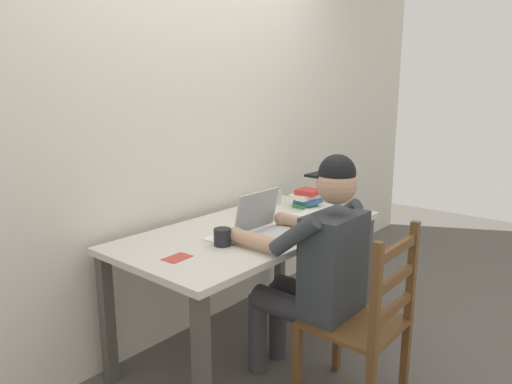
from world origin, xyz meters
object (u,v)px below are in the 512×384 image
(desk, at_px, (252,242))
(landscape_photo_print, at_px, (177,258))
(wooden_chair, at_px, (364,322))
(computer_mouse, at_px, (304,225))
(seated_person, at_px, (315,263))
(coffee_mug_dark, at_px, (223,237))
(coffee_mug_white, at_px, (274,197))
(book_stack_main, at_px, (307,198))
(laptop, at_px, (269,225))

(desk, xyz_separation_m, landscape_photo_print, (-0.59, -0.05, 0.09))
(desk, xyz_separation_m, wooden_chair, (-0.08, -0.76, -0.21))
(desk, xyz_separation_m, computer_mouse, (0.20, -0.22, 0.10))
(seated_person, height_order, coffee_mug_dark, seated_person)
(desk, distance_m, coffee_mug_dark, 0.36)
(desk, bearing_deg, wooden_chair, -95.70)
(coffee_mug_white, bearing_deg, desk, -154.60)
(desk, height_order, wooden_chair, wooden_chair)
(wooden_chair, relative_size, book_stack_main, 4.74)
(book_stack_main, bearing_deg, laptop, -163.44)
(coffee_mug_white, distance_m, landscape_photo_print, 1.18)
(seated_person, relative_size, laptop, 3.72)
(desk, relative_size, landscape_photo_print, 12.13)
(wooden_chair, height_order, computer_mouse, wooden_chair)
(seated_person, distance_m, computer_mouse, 0.38)
(computer_mouse, bearing_deg, landscape_photo_print, 167.68)
(seated_person, height_order, laptop, seated_person)
(coffee_mug_dark, bearing_deg, book_stack_main, 7.33)
(landscape_photo_print, bearing_deg, book_stack_main, 1.55)
(coffee_mug_dark, xyz_separation_m, book_stack_main, (0.93, 0.12, 0.02))
(wooden_chair, xyz_separation_m, coffee_mug_white, (0.62, 1.01, 0.34))
(seated_person, bearing_deg, landscape_photo_print, 140.41)
(laptop, height_order, coffee_mug_dark, laptop)
(wooden_chair, distance_m, coffee_mug_dark, 0.79)
(desk, height_order, laptop, laptop)
(seated_person, xyz_separation_m, coffee_mug_dark, (-0.25, 0.39, 0.12))
(seated_person, relative_size, coffee_mug_dark, 9.78)
(book_stack_main, bearing_deg, wooden_chair, -130.73)
(seated_person, relative_size, book_stack_main, 6.31)
(desk, bearing_deg, landscape_photo_print, -175.25)
(wooden_chair, distance_m, coffee_mug_white, 1.24)
(laptop, bearing_deg, coffee_mug_dark, 165.38)
(wooden_chair, relative_size, computer_mouse, 9.21)
(seated_person, distance_m, laptop, 0.35)
(desk, relative_size, wooden_chair, 1.71)
(wooden_chair, bearing_deg, landscape_photo_print, 126.19)
(coffee_mug_white, xyz_separation_m, coffee_mug_dark, (-0.87, -0.34, -0.00))
(seated_person, xyz_separation_m, computer_mouse, (0.27, 0.26, 0.09))
(computer_mouse, bearing_deg, book_stack_main, 31.92)
(book_stack_main, xyz_separation_m, landscape_photo_print, (-1.20, -0.08, -0.06))
(computer_mouse, distance_m, coffee_mug_dark, 0.54)
(laptop, relative_size, book_stack_main, 1.70)
(seated_person, xyz_separation_m, coffee_mug_white, (0.62, 0.73, 0.12))
(book_stack_main, bearing_deg, coffee_mug_dark, -172.67)
(book_stack_main, bearing_deg, desk, -176.69)
(coffee_mug_white, bearing_deg, landscape_photo_print, -164.90)
(laptop, distance_m, coffee_mug_dark, 0.29)
(coffee_mug_dark, distance_m, landscape_photo_print, 0.27)
(seated_person, height_order, coffee_mug_white, seated_person)
(desk, height_order, book_stack_main, book_stack_main)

